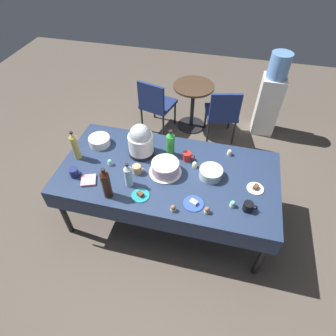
{
  "coord_description": "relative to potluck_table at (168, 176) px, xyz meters",
  "views": [
    {
      "loc": [
        0.46,
        -1.9,
        2.81
      ],
      "look_at": [
        0.0,
        0.0,
        0.8
      ],
      "focal_mm": 30.19,
      "sensor_mm": 36.0,
      "label": 1
    }
  ],
  "objects": [
    {
      "name": "ceramic_snack_bowl",
      "position": [
        -0.83,
        0.23,
        0.11
      ],
      "size": [
        0.23,
        0.23,
        0.09
      ],
      "primitive_type": "cylinder",
      "color": "silver",
      "rests_on": "potluck_table"
    },
    {
      "name": "cupcake_berry",
      "position": [
        0.25,
        0.13,
        0.09
      ],
      "size": [
        0.05,
        0.05,
        0.07
      ],
      "color": "beige",
      "rests_on": "potluck_table"
    },
    {
      "name": "potluck_table",
      "position": [
        0.0,
        0.0,
        0.0
      ],
      "size": [
        2.2,
        1.1,
        0.75
      ],
      "color": "navy",
      "rests_on": "ground"
    },
    {
      "name": "paper_napkin_stack",
      "position": [
        -0.72,
        -0.31,
        0.07
      ],
      "size": [
        0.18,
        0.18,
        0.02
      ],
      "primitive_type": "cube",
      "rotation": [
        0.0,
        0.0,
        0.37
      ],
      "color": "pink",
      "rests_on": "potluck_table"
    },
    {
      "name": "glass_salad_bowl",
      "position": [
        0.42,
        0.04,
        0.11
      ],
      "size": [
        0.23,
        0.23,
        0.09
      ],
      "primitive_type": "cylinder",
      "color": "#B2C6BC",
      "rests_on": "potluck_table"
    },
    {
      "name": "cupcake_cocoa",
      "position": [
        0.58,
        0.39,
        0.09
      ],
      "size": [
        0.05,
        0.05,
        0.07
      ],
      "color": "beige",
      "rests_on": "potluck_table"
    },
    {
      "name": "coffee_mug_black",
      "position": [
        0.8,
        -0.29,
        0.11
      ],
      "size": [
        0.13,
        0.09,
        0.09
      ],
      "color": "black",
      "rests_on": "potluck_table"
    },
    {
      "name": "cupcake_rose",
      "position": [
        0.16,
        -0.45,
        0.09
      ],
      "size": [
        0.05,
        0.05,
        0.07
      ],
      "color": "beige",
      "rests_on": "potluck_table"
    },
    {
      "name": "maroon_chair_right",
      "position": [
        0.42,
        1.56,
        -0.2
      ],
      "size": [
        0.53,
        0.53,
        0.85
      ],
      "color": "navy",
      "rests_on": "ground"
    },
    {
      "name": "coffee_mug_tan",
      "position": [
        -0.3,
        -0.09,
        0.11
      ],
      "size": [
        0.13,
        0.09,
        0.09
      ],
      "color": "tan",
      "rests_on": "potluck_table"
    },
    {
      "name": "soda_bottle_ginger_ale",
      "position": [
        -0.97,
        -0.02,
        0.22
      ],
      "size": [
        0.07,
        0.07,
        0.34
      ],
      "color": "gold",
      "rests_on": "potluck_table"
    },
    {
      "name": "dessert_plate_teal",
      "position": [
        -0.17,
        -0.36,
        0.07
      ],
      "size": [
        0.17,
        0.17,
        0.04
      ],
      "color": "teal",
      "rests_on": "potluck_table"
    },
    {
      "name": "ground",
      "position": [
        0.0,
        0.0,
        -0.69
      ],
      "size": [
        9.0,
        9.0,
        0.0
      ],
      "primitive_type": "plane",
      "color": "brown"
    },
    {
      "name": "cupcake_lemon",
      "position": [
        -0.6,
        -0.05,
        0.09
      ],
      "size": [
        0.05,
        0.05,
        0.07
      ],
      "color": "beige",
      "rests_on": "potluck_table"
    },
    {
      "name": "cupcake_mint",
      "position": [
        0.45,
        -0.4,
        0.09
      ],
      "size": [
        0.05,
        0.05,
        0.07
      ],
      "color": "beige",
      "rests_on": "potluck_table"
    },
    {
      "name": "slow_cooker",
      "position": [
        -0.34,
        0.2,
        0.23
      ],
      "size": [
        0.27,
        0.27,
        0.37
      ],
      "color": "black",
      "rests_on": "potluck_table"
    },
    {
      "name": "dessert_plate_white",
      "position": [
        0.86,
        -0.02,
        0.07
      ],
      "size": [
        0.16,
        0.16,
        0.04
      ],
      "color": "white",
      "rests_on": "potluck_table"
    },
    {
      "name": "soda_bottle_cola",
      "position": [
        -0.47,
        -0.42,
        0.22
      ],
      "size": [
        0.09,
        0.09,
        0.35
      ],
      "color": "#33190F",
      "rests_on": "potluck_table"
    },
    {
      "name": "coffee_mug_red",
      "position": [
        0.15,
        0.22,
        0.11
      ],
      "size": [
        0.13,
        0.09,
        0.09
      ],
      "color": "#B2231E",
      "rests_on": "potluck_table"
    },
    {
      "name": "maroon_chair_left",
      "position": [
        -0.57,
        1.56,
        -0.2
      ],
      "size": [
        0.54,
        0.54,
        0.85
      ],
      "color": "navy",
      "rests_on": "ground"
    },
    {
      "name": "dessert_plate_cobalt",
      "position": [
        0.32,
        -0.34,
        0.07
      ],
      "size": [
        0.19,
        0.19,
        0.04
      ],
      "color": "#2D4CB2",
      "rests_on": "potluck_table"
    },
    {
      "name": "soda_bottle_lime_soda",
      "position": [
        -0.04,
        0.25,
        0.21
      ],
      "size": [
        0.09,
        0.09,
        0.32
      ],
      "color": "green",
      "rests_on": "potluck_table"
    },
    {
      "name": "round_cafe_table",
      "position": [
        -0.05,
        1.79,
        -0.19
      ],
      "size": [
        0.6,
        0.6,
        0.72
      ],
      "color": "#473323",
      "rests_on": "ground"
    },
    {
      "name": "soda_bottle_water",
      "position": [
        -0.32,
        -0.25,
        0.19
      ],
      "size": [
        0.08,
        0.08,
        0.28
      ],
      "color": "silver",
      "rests_on": "potluck_table"
    },
    {
      "name": "frosted_layer_cake",
      "position": [
        -0.02,
        -0.02,
        0.13
      ],
      "size": [
        0.33,
        0.33,
        0.13
      ],
      "color": "silver",
      "rests_on": "potluck_table"
    },
    {
      "name": "coffee_mug_navy",
      "position": [
        -0.88,
        -0.27,
        0.11
      ],
      "size": [
        0.13,
        0.09,
        0.09
      ],
      "color": "navy",
      "rests_on": "potluck_table"
    },
    {
      "name": "water_cooler",
      "position": [
        1.05,
        1.95,
        -0.1
      ],
      "size": [
        0.32,
        0.32,
        1.24
      ],
      "color": "silver",
      "rests_on": "ground"
    },
    {
      "name": "cupcake_vanilla",
      "position": [
        0.66,
        -0.28,
        0.09
      ],
      "size": [
        0.05,
        0.05,
        0.07
      ],
      "color": "beige",
      "rests_on": "potluck_table"
    }
  ]
}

